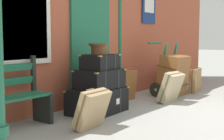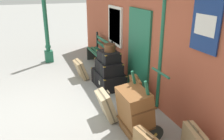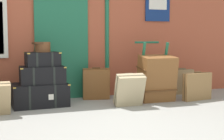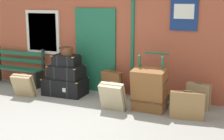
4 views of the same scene
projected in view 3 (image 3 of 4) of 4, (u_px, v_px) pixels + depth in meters
name	position (u px, v px, depth m)	size (l,w,h in m)	color
ground_plane	(112.00, 127.00, 4.73)	(60.00, 60.00, 0.00)	gray
brick_facade	(71.00, 22.00, 7.00)	(10.40, 0.35, 3.20)	#AD5138
steamer_trunk_base	(40.00, 95.00, 6.16)	(1.04, 0.70, 0.43)	black
steamer_trunk_middle	(42.00, 75.00, 6.13)	(0.81, 0.55, 0.33)	black
steamer_trunk_top	(43.00, 59.00, 6.11)	(0.63, 0.48, 0.27)	black
round_hatbox	(42.00, 46.00, 6.11)	(0.34, 0.30, 0.18)	brown
porters_trolley	(153.00, 86.00, 6.78)	(0.71, 0.65, 1.19)	black
large_brown_trunk	(157.00, 78.00, 6.59)	(0.70, 0.55, 0.93)	brown
suitcase_umber	(130.00, 90.00, 6.09)	(0.53, 0.39, 0.62)	tan
suitcase_beige	(182.00, 82.00, 7.44)	(0.53, 0.28, 0.59)	tan
suitcase_olive	(197.00, 87.00, 6.72)	(0.67, 0.25, 0.59)	olive
suitcase_oxblood	(96.00, 84.00, 6.78)	(0.59, 0.39, 0.66)	brown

